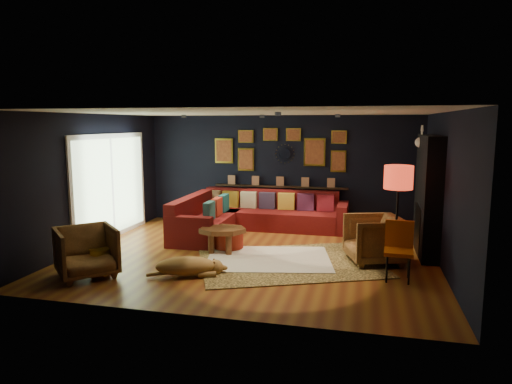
% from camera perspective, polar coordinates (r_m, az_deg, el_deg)
% --- Properties ---
extents(floor, '(6.50, 6.50, 0.00)m').
position_cam_1_polar(floor, '(8.49, -0.36, -7.93)').
color(floor, brown).
rests_on(floor, ground).
extents(room_walls, '(6.50, 6.50, 6.50)m').
position_cam_1_polar(room_walls, '(8.18, -0.37, 2.83)').
color(room_walls, black).
rests_on(room_walls, ground).
extents(sectional, '(3.41, 2.69, 0.86)m').
position_cam_1_polar(sectional, '(10.26, -1.27, -3.17)').
color(sectional, maroon).
rests_on(sectional, ground).
extents(ledge, '(3.20, 0.12, 0.04)m').
position_cam_1_polar(ledge, '(10.86, 3.03, 0.68)').
color(ledge, black).
rests_on(ledge, room_walls).
extents(gallery_wall, '(3.15, 0.04, 1.02)m').
position_cam_1_polar(gallery_wall, '(10.82, 3.03, 5.37)').
color(gallery_wall, gold).
rests_on(gallery_wall, room_walls).
extents(sunburst_mirror, '(0.47, 0.16, 0.47)m').
position_cam_1_polar(sunburst_mirror, '(10.81, 3.62, 4.79)').
color(sunburst_mirror, silver).
rests_on(sunburst_mirror, room_walls).
extents(fireplace, '(0.31, 1.60, 2.20)m').
position_cam_1_polar(fireplace, '(8.98, 20.63, -0.88)').
color(fireplace, black).
rests_on(fireplace, ground).
extents(deer_head, '(0.50, 0.28, 0.45)m').
position_cam_1_polar(deer_head, '(9.38, 20.88, 5.82)').
color(deer_head, white).
rests_on(deer_head, fireplace).
extents(sliding_door, '(0.06, 2.80, 2.20)m').
position_cam_1_polar(sliding_door, '(10.04, -17.62, 0.66)').
color(sliding_door, white).
rests_on(sliding_door, ground).
extents(ceiling_spots, '(3.30, 2.50, 0.06)m').
position_cam_1_polar(ceiling_spots, '(8.92, 0.88, 9.53)').
color(ceiling_spots, black).
rests_on(ceiling_spots, room_walls).
extents(shag_rug, '(2.44, 1.99, 0.03)m').
position_cam_1_polar(shag_rug, '(8.23, 1.57, -8.37)').
color(shag_rug, white).
rests_on(shag_rug, ground).
extents(leopard_rug, '(3.65, 3.20, 0.02)m').
position_cam_1_polar(leopard_rug, '(8.07, 4.20, -8.78)').
color(leopard_rug, tan).
rests_on(leopard_rug, ground).
extents(coffee_table, '(1.05, 0.90, 0.45)m').
position_cam_1_polar(coffee_table, '(8.58, -4.22, -5.08)').
color(coffee_table, brown).
rests_on(coffee_table, shag_rug).
extents(pouf, '(0.58, 0.58, 0.38)m').
position_cam_1_polar(pouf, '(8.89, -3.46, -5.73)').
color(pouf, '#A12A1A').
rests_on(pouf, shag_rug).
extents(armchair_left, '(1.18, 1.18, 0.89)m').
position_cam_1_polar(armchair_left, '(7.73, -20.44, -6.75)').
color(armchair_left, '#CC8541').
rests_on(armchair_left, ground).
extents(armchair_right, '(1.06, 1.10, 0.91)m').
position_cam_1_polar(armchair_right, '(8.22, 14.54, -5.47)').
color(armchair_right, '#CC8541').
rests_on(armchair_right, ground).
extents(gold_stool, '(0.32, 0.32, 0.40)m').
position_cam_1_polar(gold_stool, '(7.92, -18.89, -8.13)').
color(gold_stool, gold).
rests_on(gold_stool, ground).
extents(orange_chair, '(0.46, 0.46, 0.91)m').
position_cam_1_polar(orange_chair, '(7.46, 17.42, -6.38)').
color(orange_chair, black).
rests_on(orange_chair, ground).
extents(floor_lamp, '(0.47, 0.47, 1.72)m').
position_cam_1_polar(floor_lamp, '(7.93, 17.37, 1.25)').
color(floor_lamp, black).
rests_on(floor_lamp, ground).
extents(dog, '(1.43, 1.03, 0.41)m').
position_cam_1_polar(dog, '(7.42, -8.80, -8.71)').
color(dog, '#AC7845').
rests_on(dog, leopard_rug).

